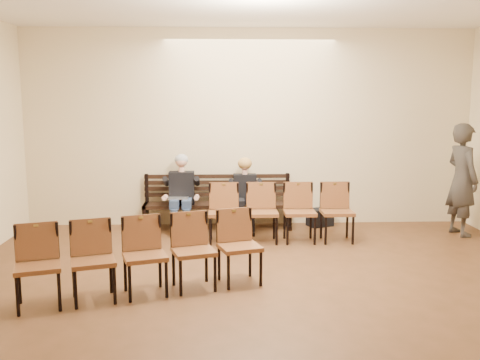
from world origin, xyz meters
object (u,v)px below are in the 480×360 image
at_px(chair_row_front, 281,213).
at_px(seated_woman, 245,198).
at_px(passerby, 463,171).
at_px(seated_man, 181,194).
at_px(bag, 320,217).
at_px(chair_row_back, 145,257).
at_px(water_bottle, 254,200).
at_px(bench, 218,216).
at_px(laptop, 178,199).

bearing_deg(chair_row_front, seated_woman, 122.84).
bearing_deg(seated_woman, passerby, -7.60).
distance_m(seated_man, bag, 2.52).
bearing_deg(chair_row_back, seated_woman, 49.44).
bearing_deg(chair_row_front, water_bottle, 123.11).
relative_size(bench, water_bottle, 10.58).
distance_m(seated_woman, passerby, 3.67).
bearing_deg(chair_row_front, seated_man, 153.32).
height_order(laptop, chair_row_back, chair_row_back).
relative_size(bench, chair_row_back, 0.92).
bearing_deg(bag, seated_woman, -170.83).
relative_size(laptop, passerby, 0.16).
height_order(water_bottle, bag, water_bottle).
xyz_separation_m(water_bottle, bag, (1.22, 0.44, -0.42)).
height_order(seated_man, seated_woman, seated_man).
height_order(bench, chair_row_back, chair_row_back).
distance_m(laptop, chair_row_front, 1.82).
relative_size(bag, chair_row_front, 0.18).
xyz_separation_m(passerby, chair_row_front, (-3.07, -0.34, -0.61)).
bearing_deg(chair_row_back, chair_row_front, 33.21).
xyz_separation_m(bag, passerby, (2.24, -0.70, 0.93)).
bearing_deg(seated_woman, seated_man, 180.00).
height_order(bench, passerby, passerby).
distance_m(bench, chair_row_back, 3.30).
relative_size(passerby, chair_row_back, 0.77).
xyz_separation_m(seated_man, laptop, (-0.05, -0.12, -0.07)).
distance_m(laptop, passerby, 4.79).
distance_m(seated_woman, water_bottle, 0.26).
bearing_deg(seated_woman, laptop, -173.99).
xyz_separation_m(seated_man, seated_woman, (1.10, 0.00, -0.08)).
bearing_deg(laptop, water_bottle, -2.85).
bearing_deg(passerby, chair_row_front, 85.11).
height_order(bench, laptop, laptop).
xyz_separation_m(bag, chair_row_front, (-0.83, -1.04, 0.32)).
bearing_deg(bench, water_bottle, -29.00).
bearing_deg(water_bottle, bench, 151.00).
distance_m(bench, seated_woman, 0.60).
relative_size(seated_man, seated_woman, 1.14).
height_order(seated_man, laptop, seated_man).
xyz_separation_m(seated_woman, water_bottle, (0.14, -0.22, 0.00)).
bearing_deg(water_bottle, chair_row_back, -117.23).
bearing_deg(bench, seated_woman, -13.99).
height_order(laptop, passerby, passerby).
bearing_deg(water_bottle, passerby, -4.22).
distance_m(laptop, water_bottle, 1.30).
bearing_deg(passerby, seated_man, 72.88).
xyz_separation_m(seated_man, chair_row_front, (1.63, -0.82, -0.17)).
relative_size(water_bottle, chair_row_back, 0.09).
xyz_separation_m(laptop, chair_row_back, (-0.17, -2.94, -0.11)).
relative_size(passerby, chair_row_front, 0.94).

